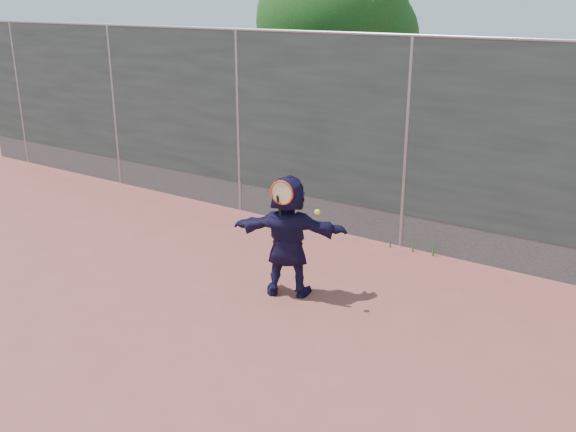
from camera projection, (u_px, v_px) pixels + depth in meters
The scene contains 6 objects.
ground at pixel (259, 347), 6.74m from camera, with size 80.00×80.00×0.00m, color #9E4C42.
player at pixel (288, 236), 7.73m from camera, with size 1.40×0.45×1.51m, color #181437.
fence at pixel (407, 140), 8.97m from camera, with size 20.00×0.06×3.03m.
swing_action at pixel (285, 196), 7.34m from camera, with size 0.62×0.15×0.51m.
tree_left at pixel (341, 26), 12.43m from camera, with size 3.15×3.00×4.53m.
weed_clump at pixel (416, 244), 9.19m from camera, with size 0.68×0.07×0.30m.
Camera 1 is at (3.59, -4.73, 3.49)m, focal length 40.00 mm.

